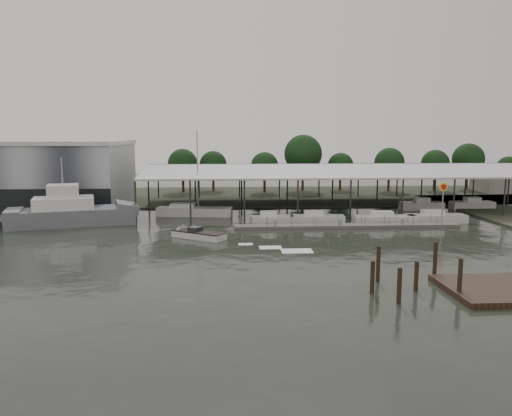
{
  "coord_description": "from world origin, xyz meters",
  "views": [
    {
      "loc": [
        -0.07,
        -50.0,
        11.45
      ],
      "look_at": [
        3.69,
        10.43,
        2.5
      ],
      "focal_mm": 35.0,
      "sensor_mm": 36.0,
      "label": 1
    }
  ],
  "objects": [
    {
      "name": "shell_fuel_sign",
      "position": [
        27.0,
        9.99,
        3.93
      ],
      "size": [
        1.1,
        0.18,
        5.55
      ],
      "color": "gray",
      "rests_on": "ground"
    },
    {
      "name": "grey_trawler",
      "position": [
        -19.54,
        14.25,
        1.58
      ],
      "size": [
        16.78,
        9.09,
        8.84
      ],
      "rotation": [
        0.0,
        0.0,
        0.27
      ],
      "color": "slate",
      "rests_on": "ground"
    },
    {
      "name": "speedboat_underway",
      "position": [
        -3.53,
        5.04,
        0.39
      ],
      "size": [
        15.7,
        11.14,
        2.0
      ],
      "rotation": [
        0.0,
        0.0,
        2.54
      ],
      "color": "silver",
      "rests_on": "ground"
    },
    {
      "name": "mooring_pilings",
      "position": [
        13.65,
        -14.9,
        1.01
      ],
      "size": [
        6.59,
        6.4,
        3.47
      ],
      "color": "#2E2117",
      "rests_on": "ground"
    },
    {
      "name": "floating_dock",
      "position": [
        15.0,
        10.0,
        0.2
      ],
      "size": [
        28.0,
        2.0,
        1.4
      ],
      "color": "#645F58",
      "rests_on": "ground"
    },
    {
      "name": "covered_boat_shed",
      "position": [
        17.0,
        28.0,
        6.13
      ],
      "size": [
        58.24,
        24.0,
        6.96
      ],
      "color": "silver",
      "rests_on": "ground"
    },
    {
      "name": "moored_cruiser_1",
      "position": [
        11.78,
        13.23,
        0.61
      ],
      "size": [
        7.11,
        2.78,
        1.7
      ],
      "rotation": [
        0.0,
        0.0,
        -0.09
      ],
      "color": "silver",
      "rests_on": "ground"
    },
    {
      "name": "storage_warehouse",
      "position": [
        -28.0,
        29.94,
        5.29
      ],
      "size": [
        24.5,
        20.5,
        10.5
      ],
      "color": "#A8ADB3",
      "rests_on": "ground"
    },
    {
      "name": "land_strip_far",
      "position": [
        0.0,
        42.0,
        0.1
      ],
      "size": [
        140.0,
        30.0,
        0.3
      ],
      "color": "#3D4231",
      "rests_on": "ground"
    },
    {
      "name": "white_sailboat",
      "position": [
        -4.62,
        20.32,
        0.64
      ],
      "size": [
        10.79,
        3.85,
        12.17
      ],
      "rotation": [
        0.0,
        0.0,
        -0.12
      ],
      "color": "silver",
      "rests_on": "ground"
    },
    {
      "name": "moored_cruiser_2",
      "position": [
        20.5,
        12.48,
        0.61
      ],
      "size": [
        8.09,
        2.51,
        1.7
      ],
      "rotation": [
        0.0,
        0.0,
        -0.04
      ],
      "color": "silver",
      "rests_on": "ground"
    },
    {
      "name": "moored_cruiser_0",
      "position": [
        5.87,
        13.14,
        0.61
      ],
      "size": [
        5.65,
        2.69,
        1.7
      ],
      "rotation": [
        0.0,
        0.0,
        0.09
      ],
      "color": "silver",
      "rests_on": "ground"
    },
    {
      "name": "moored_cruiser_3",
      "position": [
        27.5,
        12.95,
        0.61
      ],
      "size": [
        7.75,
        2.26,
        1.7
      ],
      "rotation": [
        0.0,
        0.0,
        -0.01
      ],
      "color": "silver",
      "rests_on": "ground"
    },
    {
      "name": "horizon_tree_line",
      "position": [
        23.15,
        48.73,
        6.13
      ],
      "size": [
        69.92,
        9.91,
        11.42
      ],
      "color": "#2E2014",
      "rests_on": "ground"
    },
    {
      "name": "ground",
      "position": [
        0.0,
        0.0,
        0.0
      ],
      "size": [
        200.0,
        200.0,
        0.0
      ],
      "primitive_type": "plane",
      "color": "#262C23",
      "rests_on": "ground"
    }
  ]
}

